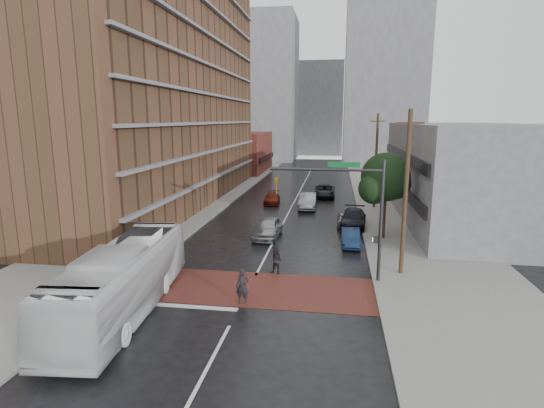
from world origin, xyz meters
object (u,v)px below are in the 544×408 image
(pedestrian_b, at_px, (276,261))
(car_parked_mid, at_px, (353,218))
(car_parked_far, at_px, (345,219))
(car_travel_a, at_px, (268,228))
(suv_travel, at_px, (325,191))
(transit_bus, at_px, (123,279))
(car_travel_c, at_px, (272,198))
(car_parked_near, at_px, (351,237))
(pedestrian_a, at_px, (242,286))
(car_travel_b, at_px, (308,201))

(pedestrian_b, bearing_deg, car_parked_mid, 88.05)
(car_parked_far, bearing_deg, car_travel_a, -140.87)
(pedestrian_b, distance_m, suv_travel, 27.09)
(car_parked_mid, height_order, car_parked_far, car_parked_mid)
(transit_bus, height_order, car_travel_c, transit_bus)
(pedestrian_b, height_order, car_travel_a, pedestrian_b)
(car_travel_a, relative_size, suv_travel, 0.88)
(transit_bus, height_order, car_parked_near, transit_bus)
(transit_bus, xyz_separation_m, pedestrian_b, (6.69, 6.28, -0.84))
(transit_bus, xyz_separation_m, car_parked_far, (11.14, 19.28, -1.07))
(car_travel_a, height_order, car_parked_near, car_travel_a)
(suv_travel, bearing_deg, car_travel_c, -140.16)
(pedestrian_a, bearing_deg, car_parked_near, 62.38)
(car_parked_near, bearing_deg, car_parked_far, 91.29)
(car_travel_a, distance_m, suv_travel, 19.33)
(car_travel_b, distance_m, car_parked_near, 13.68)
(car_travel_b, height_order, car_parked_near, car_travel_b)
(car_travel_a, distance_m, car_parked_near, 6.67)
(pedestrian_a, distance_m, car_parked_far, 18.36)
(transit_bus, distance_m, car_parked_far, 22.29)
(pedestrian_a, xyz_separation_m, car_travel_c, (-2.49, 26.60, -0.34))
(suv_travel, bearing_deg, transit_bus, -105.37)
(pedestrian_b, distance_m, car_parked_mid, 13.54)
(transit_bus, bearing_deg, pedestrian_a, 12.43)
(car_travel_c, xyz_separation_m, car_parked_mid, (8.71, -9.56, 0.17))
(pedestrian_b, bearing_deg, car_parked_near, 75.57)
(car_parked_mid, xyz_separation_m, car_parked_far, (-0.66, 0.46, -0.16))
(car_parked_near, bearing_deg, car_travel_c, 117.25)
(car_travel_b, bearing_deg, transit_bus, -106.23)
(pedestrian_a, distance_m, car_travel_c, 26.72)
(car_travel_c, distance_m, suv_travel, 7.57)
(car_travel_c, relative_size, car_parked_mid, 0.78)
(car_parked_far, bearing_deg, pedestrian_b, -107.86)
(car_travel_a, xyz_separation_m, car_travel_c, (-1.79, 14.02, -0.20))
(car_travel_c, bearing_deg, car_parked_far, -51.86)
(car_travel_a, bearing_deg, car_parked_near, -7.76)
(car_parked_far, bearing_deg, suv_travel, 100.22)
(pedestrian_b, bearing_deg, car_travel_b, 108.50)
(car_parked_mid, bearing_deg, car_parked_far, 150.19)
(car_travel_c, distance_m, car_parked_mid, 12.94)
(car_travel_a, distance_m, car_travel_c, 14.13)
(car_travel_b, xyz_separation_m, car_parked_mid, (4.52, -7.35, -0.05))
(pedestrian_a, relative_size, suv_travel, 0.35)
(pedestrian_b, relative_size, car_parked_far, 0.47)
(car_travel_a, xyz_separation_m, car_parked_far, (6.26, 4.91, -0.19))
(car_travel_b, relative_size, car_parked_near, 1.32)
(pedestrian_b, height_order, car_parked_mid, pedestrian_b)
(pedestrian_a, xyz_separation_m, car_parked_mid, (6.22, 17.04, -0.16))
(pedestrian_a, height_order, pedestrian_b, pedestrian_a)
(transit_bus, height_order, pedestrian_b, transit_bus)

